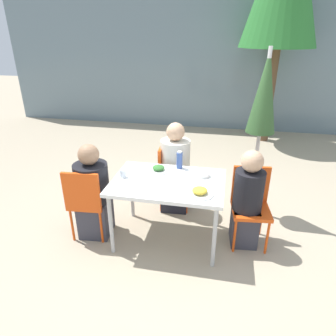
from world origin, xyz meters
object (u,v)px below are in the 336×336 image
chair_left (86,199)px  drinking_cup (123,174)px  chair_right (250,200)px  chair_far (169,172)px  person_right (247,201)px  person_far (175,170)px  person_left (93,194)px  salad_bowl (202,174)px  bottle (179,160)px  closed_umbrella (264,100)px

chair_left → drinking_cup: bearing=15.3°
chair_right → drinking_cup: (-1.39, -0.19, 0.28)m
chair_left → drinking_cup: (0.39, 0.14, 0.28)m
chair_far → person_right: bearing=53.8°
person_right → drinking_cup: 1.37m
person_right → chair_far: person_right is taller
chair_left → person_far: size_ratio=0.73×
person_left → salad_bowl: bearing=7.5°
chair_far → person_far: person_far is taller
person_left → bottle: 1.05m
chair_left → salad_bowl: size_ratio=5.13×
chair_right → person_far: size_ratio=0.73×
person_right → person_far: person_far is taller
chair_left → bottle: (0.95, 0.50, 0.34)m
closed_umbrella → drinking_cup: closed_umbrella is taller
chair_right → chair_far: (-1.01, 0.54, 0.00)m
person_left → chair_left: bearing=-121.9°
person_left → person_right: size_ratio=1.00×
chair_far → drinking_cup: chair_far is taller
chair_right → drinking_cup: size_ratio=10.14×
bottle → drinking_cup: size_ratio=2.44×
bottle → salad_bowl: bearing=-30.4°
chair_left → person_right: (1.74, 0.24, 0.03)m
person_left → person_right: (1.69, 0.16, 0.02)m
chair_left → person_left: bearing=58.1°
drinking_cup → salad_bowl: (0.84, 0.20, -0.02)m
chair_far → person_far: (0.08, -0.04, 0.05)m
person_left → person_far: person_far is taller
chair_far → drinking_cup: bearing=-30.8°
person_left → chair_far: size_ratio=1.29×
chair_right → bottle: size_ratio=4.17×
closed_umbrella → drinking_cup: 1.79m
person_far → drinking_cup: size_ratio=13.92×
person_far → bottle: 0.44m
chair_far → salad_bowl: (0.46, -0.53, 0.26)m
chair_left → chair_right: (1.78, 0.33, 0.00)m
chair_right → closed_umbrella: 1.15m
chair_far → person_left: bearing=-46.3°
person_right → closed_umbrella: (0.11, 0.70, 0.94)m
person_left → salad_bowl: (1.19, 0.26, 0.25)m
chair_left → salad_bowl: (1.23, 0.34, 0.26)m
bottle → salad_bowl: bottle is taller
salad_bowl → person_right: bearing=-10.8°
closed_umbrella → chair_left: bearing=-153.0°
chair_left → closed_umbrella: 2.29m
chair_far → bottle: bearing=23.8°
chair_left → person_far: person_far is taller
person_far → bottle: person_far is taller
chair_far → salad_bowl: size_ratio=5.13×
person_left → closed_umbrella: 2.21m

